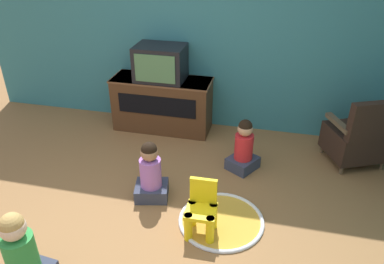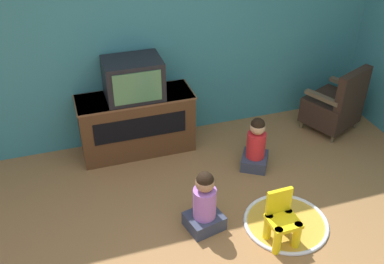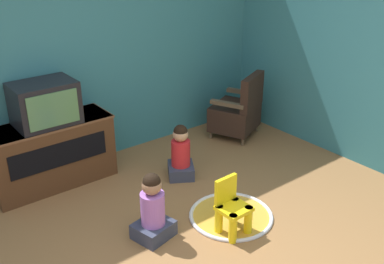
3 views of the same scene
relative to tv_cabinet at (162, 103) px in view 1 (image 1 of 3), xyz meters
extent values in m
plane|color=olive|center=(0.40, -2.14, -0.37)|extent=(30.00, 30.00, 0.00)
cube|color=teal|center=(0.25, 0.32, 1.05)|extent=(5.71, 0.12, 2.83)
cube|color=#4C2D19|center=(0.00, 0.00, -0.01)|extent=(1.27, 0.47, 0.71)
cube|color=brown|center=(0.00, 0.00, 0.33)|extent=(1.29, 0.48, 0.02)
cube|color=black|center=(0.00, -0.24, 0.07)|extent=(1.01, 0.01, 0.25)
cube|color=black|center=(0.00, 0.00, 0.56)|extent=(0.62, 0.45, 0.44)
cube|color=#47754C|center=(0.00, -0.23, 0.56)|extent=(0.50, 0.02, 0.34)
cylinder|color=brown|center=(2.52, 0.04, -0.32)|extent=(0.04, 0.04, 0.10)
cylinder|color=brown|center=(2.07, -0.16, -0.32)|extent=(0.04, 0.04, 0.10)
cylinder|color=brown|center=(2.71, -0.37, -0.32)|extent=(0.04, 0.04, 0.10)
cylinder|color=brown|center=(2.25, -0.58, -0.32)|extent=(0.04, 0.04, 0.10)
cube|color=black|center=(2.39, -0.27, -0.10)|extent=(0.75, 0.72, 0.32)
cube|color=black|center=(2.48, -0.48, 0.28)|extent=(0.55, 0.32, 0.43)
cube|color=brown|center=(2.62, -0.16, 0.16)|extent=(0.25, 0.44, 0.05)
cube|color=brown|center=(2.15, -0.37, 0.16)|extent=(0.25, 0.44, 0.05)
cylinder|color=yellow|center=(0.83, -1.93, -0.23)|extent=(0.07, 0.07, 0.28)
cylinder|color=yellow|center=(1.02, -1.92, -0.23)|extent=(0.07, 0.07, 0.28)
cylinder|color=yellow|center=(0.82, -1.75, -0.23)|extent=(0.07, 0.07, 0.28)
cylinder|color=yellow|center=(1.01, -1.74, -0.23)|extent=(0.07, 0.07, 0.28)
cube|color=yellow|center=(0.92, -1.84, -0.11)|extent=(0.28, 0.26, 0.04)
cube|color=yellow|center=(0.92, -1.72, 0.04)|extent=(0.24, 0.04, 0.25)
cylinder|color=gold|center=(1.08, -1.64, -0.36)|extent=(0.80, 0.80, 0.01)
torus|color=silver|center=(1.08, -1.64, -0.35)|extent=(0.81, 0.81, 0.04)
cube|color=#33384C|center=(1.16, -0.72, -0.30)|extent=(0.40, 0.41, 0.14)
cylinder|color=red|center=(1.16, -0.72, -0.08)|extent=(0.21, 0.21, 0.30)
sphere|color=tan|center=(1.16, -0.72, 0.15)|extent=(0.17, 0.17, 0.17)
sphere|color=black|center=(1.16, -0.72, 0.18)|extent=(0.15, 0.15, 0.15)
cylinder|color=#2D8C3F|center=(-0.26, -2.67, -0.04)|extent=(0.23, 0.23, 0.33)
sphere|color=beige|center=(-0.26, -2.67, 0.22)|extent=(0.19, 0.19, 0.19)
sphere|color=tan|center=(-0.26, -2.67, 0.25)|extent=(0.17, 0.17, 0.17)
cube|color=#33384C|center=(0.32, -1.44, -0.29)|extent=(0.38, 0.35, 0.14)
cylinder|color=#A566BF|center=(0.32, -1.44, -0.07)|extent=(0.21, 0.21, 0.31)
sphere|color=#9E7051|center=(0.32, -1.44, 0.17)|extent=(0.17, 0.17, 0.17)
sphere|color=black|center=(0.32, -1.44, 0.20)|extent=(0.16, 0.16, 0.16)
camera|label=1|loc=(1.42, -4.29, 2.10)|focal=35.00mm
camera|label=2|loc=(-0.72, -4.32, 2.70)|focal=42.00mm
camera|label=3|loc=(-1.43, -4.24, 2.15)|focal=42.00mm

